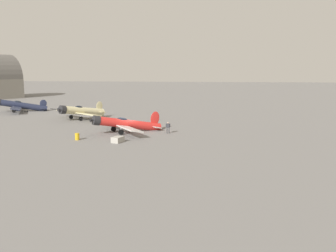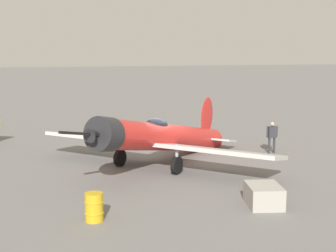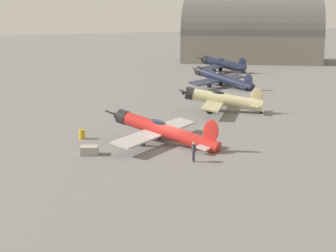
# 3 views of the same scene
# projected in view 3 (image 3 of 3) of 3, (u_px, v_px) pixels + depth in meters

# --- Properties ---
(ground_plane) EXTENTS (400.00, 400.00, 0.00)m
(ground_plane) POSITION_uv_depth(u_px,v_px,m) (168.00, 145.00, 50.65)
(ground_plane) COLOR slate
(airplane_foreground) EXTENTS (10.95, 10.96, 3.30)m
(airplane_foreground) POSITION_uv_depth(u_px,v_px,m) (163.00, 131.00, 50.63)
(airplane_foreground) COLOR red
(airplane_foreground) RESTS_ON ground_plane
(airplane_mid_apron) EXTENTS (9.65, 11.03, 3.20)m
(airplane_mid_apron) POSITION_uv_depth(u_px,v_px,m) (221.00, 99.00, 66.01)
(airplane_mid_apron) COLOR beige
(airplane_mid_apron) RESTS_ON ground_plane
(airplane_far_line) EXTENTS (12.74, 11.42, 3.35)m
(airplane_far_line) POSITION_uv_depth(u_px,v_px,m) (222.00, 79.00, 85.80)
(airplane_far_line) COLOR #1E2338
(airplane_far_line) RESTS_ON ground_plane
(airplane_outer_stand) EXTENTS (10.73, 9.44, 3.16)m
(airplane_outer_stand) POSITION_uv_depth(u_px,v_px,m) (222.00, 64.00, 104.88)
(airplane_outer_stand) COLOR #1E2338
(airplane_outer_stand) RESTS_ON ground_plane
(ground_crew_mechanic) EXTENTS (0.28, 0.66, 1.70)m
(ground_crew_mechanic) POSITION_uv_depth(u_px,v_px,m) (194.00, 150.00, 44.99)
(ground_crew_mechanic) COLOR #2D2D33
(ground_crew_mechanic) RESTS_ON ground_plane
(equipment_crate) EXTENTS (1.82, 1.60, 0.74)m
(equipment_crate) POSITION_uv_depth(u_px,v_px,m) (89.00, 150.00, 47.34)
(equipment_crate) COLOR #9E998E
(equipment_crate) RESTS_ON ground_plane
(fuel_drum) EXTENTS (0.62, 0.62, 0.92)m
(fuel_drum) POSITION_uv_depth(u_px,v_px,m) (82.00, 134.00, 52.87)
(fuel_drum) COLOR gold
(fuel_drum) RESTS_ON ground_plane
(distant_hangar) EXTENTS (34.29, 29.98, 15.62)m
(distant_hangar) POSITION_uv_depth(u_px,v_px,m) (252.00, 38.00, 124.65)
(distant_hangar) COLOR slate
(distant_hangar) RESTS_ON ground_plane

